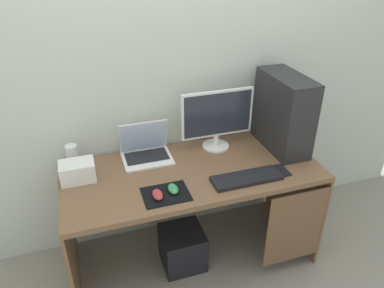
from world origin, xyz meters
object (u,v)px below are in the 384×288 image
(monitor, at_px, (217,118))
(speaker, at_px, (72,156))
(pc_tower, at_px, (284,113))
(subwoofer, at_px, (182,247))
(mouse_right, at_px, (158,195))
(projector, at_px, (78,171))
(keyboard, at_px, (247,178))
(cell_phone, at_px, (282,170))
(laptop, at_px, (146,151))
(mouse_left, at_px, (173,189))

(monitor, bearing_deg, speaker, 176.69)
(pc_tower, xyz_separation_m, monitor, (-0.42, 0.12, -0.03))
(monitor, xyz_separation_m, subwoofer, (-0.33, -0.26, -0.80))
(mouse_right, bearing_deg, projector, 141.79)
(keyboard, bearing_deg, cell_phone, 3.92)
(subwoofer, bearing_deg, projector, 164.79)
(monitor, xyz_separation_m, mouse_right, (-0.51, -0.42, -0.20))
(speaker, bearing_deg, mouse_right, -48.47)
(laptop, xyz_separation_m, mouse_left, (0.06, -0.42, -0.03))
(laptop, xyz_separation_m, keyboard, (0.51, -0.44, -0.04))
(laptop, bearing_deg, mouse_left, -81.19)
(laptop, height_order, subwoofer, laptop)
(keyboard, distance_m, cell_phone, 0.25)
(pc_tower, relative_size, speaker, 3.44)
(projector, xyz_separation_m, cell_phone, (1.19, -0.29, -0.05))
(mouse_right, distance_m, subwoofer, 0.65)
(mouse_right, distance_m, cell_phone, 0.78)
(monitor, distance_m, mouse_left, 0.61)
(pc_tower, height_order, mouse_right, pc_tower)
(pc_tower, height_order, cell_phone, pc_tower)
(keyboard, height_order, mouse_right, mouse_right)
(projector, relative_size, mouse_left, 2.08)
(mouse_right, bearing_deg, mouse_left, 14.74)
(monitor, xyz_separation_m, cell_phone, (0.27, -0.40, -0.21))
(projector, bearing_deg, mouse_right, -38.21)
(keyboard, distance_m, subwoofer, 0.71)
(pc_tower, height_order, monitor, pc_tower)
(projector, distance_m, mouse_right, 0.51)
(monitor, relative_size, mouse_left, 5.09)
(cell_phone, bearing_deg, laptop, 150.78)
(pc_tower, bearing_deg, mouse_left, -161.66)
(cell_phone, xyz_separation_m, subwoofer, (-0.60, 0.14, -0.59))
(keyboard, bearing_deg, mouse_right, -179.47)
(laptop, height_order, speaker, laptop)
(speaker, bearing_deg, monitor, -3.31)
(monitor, distance_m, projector, 0.93)
(pc_tower, bearing_deg, laptop, 171.00)
(speaker, bearing_deg, subwoofer, -27.82)
(pc_tower, bearing_deg, projector, 179.33)
(mouse_right, height_order, subwoofer, mouse_right)
(monitor, height_order, mouse_right, monitor)
(mouse_right, bearing_deg, cell_phone, 1.59)
(mouse_right, bearing_deg, subwoofer, 40.87)
(mouse_right, bearing_deg, laptop, 86.10)
(laptop, relative_size, speaker, 2.13)
(monitor, relative_size, projector, 2.44)
(speaker, distance_m, keyboard, 1.07)
(laptop, bearing_deg, subwoofer, -61.96)
(mouse_left, bearing_deg, projector, 149.61)
(mouse_left, bearing_deg, pc_tower, 18.34)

